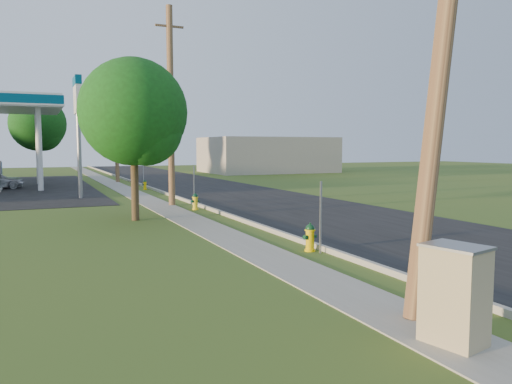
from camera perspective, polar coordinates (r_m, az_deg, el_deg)
ground_plane at (r=10.61m, az=18.31°, el=-11.17°), size 140.00×140.00×0.00m
road at (r=21.09m, az=8.98°, el=-2.86°), size 8.00×120.00×0.02m
curb at (r=19.21m, az=-1.08°, el=-3.39°), size 0.15×120.00×0.15m
sidewalk at (r=18.61m, az=-6.06°, el=-3.88°), size 1.50×120.00×0.03m
utility_pole_near at (r=9.25m, az=20.68°, el=16.47°), size 1.40×0.32×9.48m
utility_pole_mid at (r=25.36m, az=-9.73°, el=9.67°), size 1.40×0.32×9.80m
utility_pole_far at (r=42.99m, az=-15.77°, el=7.49°), size 1.40×0.32×9.50m
sign_post_near at (r=13.85m, az=7.40°, el=-2.91°), size 0.05×0.04×2.00m
sign_post_mid at (r=24.63m, az=-7.10°, el=0.64°), size 0.05×0.04×2.00m
sign_post_far at (r=36.44m, az=-12.74°, el=2.02°), size 0.05×0.04×2.00m
price_pylon at (r=30.18m, az=-19.71°, el=9.63°), size 0.34×2.04×6.85m
distant_building at (r=58.11m, az=1.29°, el=4.27°), size 14.00×10.00×4.00m
tree_verge at (r=20.39m, az=-13.53°, el=8.42°), size 4.24×4.24×6.43m
tree_lot at (r=49.47m, az=-23.55°, el=6.96°), size 4.95×4.95×7.50m
hydrant_near at (r=14.18m, az=6.20°, el=-5.17°), size 0.42×0.37×0.81m
hydrant_mid at (r=23.46m, az=-6.95°, el=-1.09°), size 0.41×0.37×0.80m
hydrant_far at (r=35.01m, az=-12.58°, el=0.82°), size 0.36×0.32×0.70m
utility_cabinet at (r=8.06m, az=21.74°, el=-10.91°), size 0.86×1.01×1.51m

